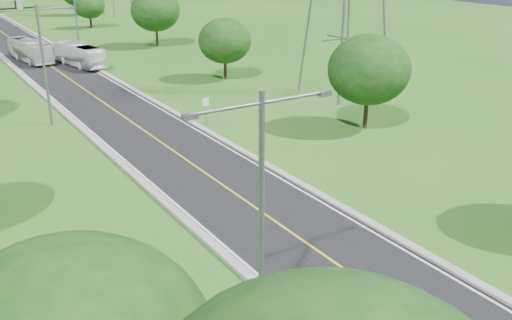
{
  "coord_description": "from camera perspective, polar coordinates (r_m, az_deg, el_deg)",
  "views": [
    {
      "loc": [
        -16.15,
        -3.64,
        14.72
      ],
      "look_at": [
        0.11,
        22.02,
        3.0
      ],
      "focal_mm": 40.0,
      "sensor_mm": 36.0,
      "label": 1
    }
  ],
  "objects": [
    {
      "name": "bus_inbound",
      "position": [
        80.35,
        -21.68,
        10.15
      ],
      "size": [
        3.72,
        10.44,
        2.84
      ],
      "primitive_type": "imported",
      "rotation": [
        0.0,
        0.0,
        0.13
      ],
      "color": "silver",
      "rests_on": "road"
    },
    {
      "name": "tree_rd",
      "position": [
        86.78,
        -10.03,
        14.53
      ],
      "size": [
        7.14,
        7.14,
        8.3
      ],
      "color": "black",
      "rests_on": "ground"
    },
    {
      "name": "streetlight_far_right",
      "position": [
        85.05,
        -17.65,
        14.22
      ],
      "size": [
        5.9,
        0.25,
        10.0
      ],
      "color": "slate",
      "rests_on": "ground"
    },
    {
      "name": "tree_re",
      "position": [
        108.61,
        -16.35,
        14.63
      ],
      "size": [
        5.46,
        5.46,
        6.35
      ],
      "color": "black",
      "rests_on": "ground"
    },
    {
      "name": "streetlight_near_left",
      "position": [
        20.6,
        0.55,
        -4.1
      ],
      "size": [
        5.9,
        0.25,
        10.0
      ],
      "color": "slate",
      "rests_on": "ground"
    },
    {
      "name": "ground",
      "position": [
        67.29,
        -17.83,
        7.45
      ],
      "size": [
        260.0,
        260.0,
        0.0
      ],
      "primitive_type": "plane",
      "color": "#215618",
      "rests_on": "ground"
    },
    {
      "name": "streetlight_mid_left",
      "position": [
        50.46,
        -20.56,
        9.76
      ],
      "size": [
        5.9,
        0.25,
        10.0
      ],
      "color": "slate",
      "rests_on": "ground"
    },
    {
      "name": "speed_limit_sign",
      "position": [
        48.58,
        -5.04,
        5.35
      ],
      "size": [
        0.55,
        0.09,
        2.4
      ],
      "color": "slate",
      "rests_on": "ground"
    },
    {
      "name": "tree_rc",
      "position": [
        64.61,
        -3.15,
        11.81
      ],
      "size": [
        5.88,
        5.88,
        6.84
      ],
      "color": "black",
      "rests_on": "ground"
    },
    {
      "name": "curb_left",
      "position": [
        72.14,
        -22.39,
        7.83
      ],
      "size": [
        0.5,
        150.0,
        0.22
      ],
      "primitive_type": "cube",
      "color": "gray",
      "rests_on": "ground"
    },
    {
      "name": "road",
      "position": [
        72.98,
        -19.11,
        8.33
      ],
      "size": [
        8.0,
        150.0,
        0.06
      ],
      "primitive_type": "cube",
      "color": "black",
      "rests_on": "ground"
    },
    {
      "name": "curb_right",
      "position": [
        74.02,
        -15.91,
        8.91
      ],
      "size": [
        0.5,
        150.0,
        0.22
      ],
      "primitive_type": "cube",
      "color": "gray",
      "rests_on": "ground"
    },
    {
      "name": "bus_outbound",
      "position": [
        75.19,
        -17.2,
        10.0
      ],
      "size": [
        3.96,
        10.23,
        2.78
      ],
      "primitive_type": "imported",
      "rotation": [
        0.0,
        0.0,
        3.31
      ],
      "color": "white",
      "rests_on": "road"
    },
    {
      "name": "tree_rb",
      "position": [
        47.54,
        11.23,
        8.84
      ],
      "size": [
        6.72,
        6.72,
        7.82
      ],
      "color": "black",
      "rests_on": "ground"
    }
  ]
}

